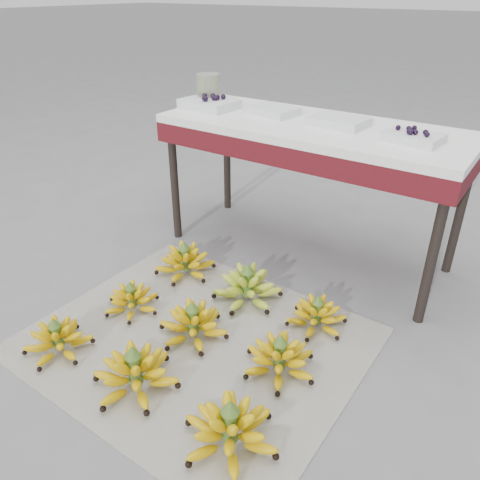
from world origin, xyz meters
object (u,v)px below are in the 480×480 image
Objects in this scene: bunch_front_left at (58,340)px; glass_jar at (208,89)px; bunch_front_right at (230,430)px; tray_left at (274,111)px; vendor_table at (312,140)px; bunch_back_right at (317,316)px; bunch_mid_left at (132,300)px; bunch_back_left at (185,262)px; bunch_front_center at (135,373)px; bunch_back_center at (247,287)px; bunch_mid_right at (280,358)px; tray_far_left at (209,103)px; bunch_mid_center at (193,324)px; tray_far_right at (413,137)px; tray_right at (339,121)px; newspaper_mat at (196,340)px.

bunch_front_left is 2.14× the size of glass_jar.
tray_left reaches higher than bunch_front_right.
bunch_front_left is 1.06× the size of bunch_front_right.
bunch_back_right is at bearing -57.62° from vendor_table.
bunch_mid_left is 0.67× the size of bunch_back_left.
bunch_front_center is 1.08× the size of bunch_front_right.
bunch_back_center is 2.40× the size of glass_jar.
bunch_mid_right reaches higher than bunch_mid_left.
bunch_back_right is (0.37, 0.66, -0.01)m from bunch_front_center.
tray_far_left reaches higher than bunch_back_left.
bunch_front_left is at bearing 179.97° from bunch_front_right.
bunch_mid_center is at bearing -153.51° from bunch_mid_right.
tray_far_left reaches higher than tray_left.
vendor_table is (0.01, 0.53, 0.54)m from bunch_back_center.
bunch_mid_left is (0.04, 0.35, -0.00)m from bunch_front_left.
bunch_mid_right is 2.29× the size of glass_jar.
tray_far_left is at bearing 179.97° from tray_far_right.
bunch_mid_left is 1.36m from tray_far_right.
tray_right is 1.67× the size of glass_jar.
tray_far_left reaches higher than vendor_table.
vendor_table is (-0.37, 1.19, 0.54)m from bunch_front_right.
bunch_front_right reaches higher than bunch_back_left.
newspaper_mat is 3.97× the size of bunch_back_right.
bunch_mid_right is at bearing 6.38° from bunch_mid_left.
bunch_front_right is 0.84× the size of bunch_back_center.
bunch_front_center is at bearing -138.07° from bunch_back_right.
glass_jar is (-0.60, 1.22, 0.70)m from bunch_front_center.
glass_jar is (-0.26, 0.55, 0.70)m from bunch_back_left.
vendor_table is 0.15m from tray_right.
bunch_mid_right is 0.46m from bunch_back_center.
tray_left is (0.34, 0.07, -0.01)m from tray_far_left.
newspaper_mat is 1.15m from tray_right.
tray_left is 1.05× the size of tray_far_right.
tray_right reaches higher than newspaper_mat.
bunch_back_center reaches higher than bunch_front_left.
bunch_back_right is (0.71, -0.01, -0.01)m from bunch_back_left.
bunch_mid_left is 1.03× the size of tray_far_right.
bunch_front_left is 1.37× the size of tray_far_right.
newspaper_mat is at bearing -154.00° from bunch_back_right.
bunch_front_left is at bearing -108.93° from vendor_table.
tray_far_right is at bearing -9.79° from tray_right.
bunch_front_left is at bearing -156.02° from bunch_back_right.
bunch_front_left is 1.62m from tray_far_right.
bunch_mid_center is at bearing 148.28° from newspaper_mat.
bunch_front_left is 1.37m from tray_far_left.
tray_right is at bearing 64.40° from bunch_mid_left.
tray_right is at bearing 99.53° from bunch_front_right.
bunch_front_right reaches higher than bunch_back_right.
bunch_mid_right is at bearing 6.81° from newspaper_mat.
bunch_back_right is (-0.04, 0.66, -0.01)m from bunch_front_right.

